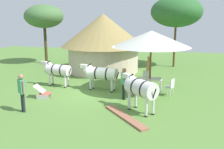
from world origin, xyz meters
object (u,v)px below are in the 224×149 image
object	(u,v)px
patio_dining_table	(150,80)
patio_chair_east_end	(131,85)
acacia_tree_far_lawn	(176,12)
acacia_tree_behind_hut	(44,17)
shade_umbrella	(151,39)
guest_behind_table	(149,67)
guest_beside_umbrella	(124,81)
patio_chair_near_hut	(147,77)
zebra_nearest_camera	(140,88)
thatched_hut	(103,40)
patio_chair_west_end	(170,86)
standing_watcher	(22,89)
zebra_by_umbrella	(101,74)
striped_lounge_chair	(43,93)
zebra_toward_hut	(57,70)

from	to	relation	value
patio_dining_table	patio_chair_east_end	distance (m)	1.20
acacia_tree_far_lawn	acacia_tree_behind_hut	distance (m)	10.85
shade_umbrella	acacia_tree_behind_hut	xyz separation A→B (m)	(-9.70, 6.24, 1.13)
guest_behind_table	guest_beside_umbrella	bearing A→B (deg)	-9.87
acacia_tree_far_lawn	acacia_tree_behind_hut	world-z (taller)	acacia_tree_far_lawn
patio_chair_near_hut	zebra_nearest_camera	size ratio (longest dim) A/B	0.51
thatched_hut	patio_chair_west_end	distance (m)	7.37
thatched_hut	standing_watcher	distance (m)	9.06
acacia_tree_far_lawn	acacia_tree_behind_hut	xyz separation A→B (m)	(-10.76, -1.34, -0.36)
shade_umbrella	acacia_tree_behind_hut	distance (m)	11.59
patio_chair_east_end	zebra_nearest_camera	bearing A→B (deg)	-25.27
patio_chair_near_hut	patio_chair_east_end	world-z (taller)	same
patio_chair_east_end	zebra_by_umbrella	xyz separation A→B (m)	(-1.78, 0.45, 0.42)
patio_chair_near_hut	acacia_tree_far_lawn	size ratio (longest dim) A/B	0.16
shade_umbrella	striped_lounge_chair	size ratio (longest dim) A/B	4.69
zebra_nearest_camera	thatched_hut	bearing A→B (deg)	65.73
guest_beside_umbrella	acacia_tree_behind_hut	size ratio (longest dim) A/B	0.32
acacia_tree_far_lawn	acacia_tree_behind_hut	bearing A→B (deg)	-172.91
patio_chair_west_end	acacia_tree_behind_hut	distance (m)	13.17
patio_chair_near_hut	guest_beside_umbrella	world-z (taller)	guest_beside_umbrella
shade_umbrella	patio_chair_near_hut	xyz separation A→B (m)	(-0.30, 1.15, -2.35)
guest_beside_umbrella	zebra_by_umbrella	xyz separation A→B (m)	(-1.55, 1.23, -0.01)
patio_chair_west_end	zebra_toward_hut	size ratio (longest dim) A/B	0.43
patio_chair_east_end	striped_lounge_chair	distance (m)	4.52
patio_chair_east_end	guest_beside_umbrella	world-z (taller)	guest_beside_umbrella
patio_chair_near_hut	guest_beside_umbrella	size ratio (longest dim) A/B	0.57
patio_chair_west_end	acacia_tree_far_lawn	bearing A→B (deg)	21.87
patio_dining_table	shade_umbrella	bearing A→B (deg)	90.00
guest_behind_table	zebra_nearest_camera	xyz separation A→B (m)	(0.20, -4.67, 0.02)
shade_umbrella	striped_lounge_chair	world-z (taller)	shade_umbrella
thatched_hut	acacia_tree_far_lawn	distance (m)	6.25
zebra_nearest_camera	standing_watcher	bearing A→B (deg)	143.32
patio_chair_west_end	guest_beside_umbrella	size ratio (longest dim) A/B	0.57
thatched_hut	shade_umbrella	xyz separation A→B (m)	(4.00, -4.56, 0.58)
acacia_tree_behind_hut	zebra_nearest_camera	bearing A→B (deg)	-43.98
guest_behind_table	standing_watcher	bearing A→B (deg)	-33.57
patio_dining_table	zebra_toward_hut	xyz separation A→B (m)	(-5.34, -0.23, 0.31)
patio_chair_near_hut	zebra_by_umbrella	xyz separation A→B (m)	(-2.33, -1.54, 0.42)
thatched_hut	zebra_toward_hut	distance (m)	5.15
patio_dining_table	patio_chair_near_hut	bearing A→B (deg)	104.55
patio_dining_table	acacia_tree_behind_hut	size ratio (longest dim) A/B	0.28
thatched_hut	standing_watcher	xyz separation A→B (m)	(-0.89, -8.92, -1.30)
patio_chair_east_end	zebra_nearest_camera	size ratio (longest dim) A/B	0.51
patio_dining_table	acacia_tree_behind_hut	distance (m)	12.01
patio_chair_west_end	guest_beside_umbrella	xyz separation A→B (m)	(-2.18, -1.19, 0.43)
patio_chair_east_end	acacia_tree_far_lawn	world-z (taller)	acacia_tree_far_lawn
thatched_hut	guest_beside_umbrella	bearing A→B (deg)	-64.66
zebra_by_umbrella	guest_beside_umbrella	bearing A→B (deg)	-123.43
thatched_hut	acacia_tree_behind_hut	world-z (taller)	acacia_tree_behind_hut
zebra_nearest_camera	acacia_tree_far_lawn	size ratio (longest dim) A/B	0.32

